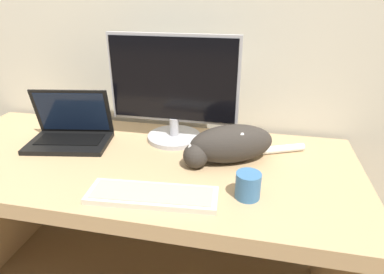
# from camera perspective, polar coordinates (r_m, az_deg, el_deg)

# --- Properties ---
(wall_back) EXTENTS (6.40, 0.06, 2.60)m
(wall_back) POSITION_cam_1_polar(r_m,az_deg,el_deg) (1.56, -5.62, 21.92)
(wall_back) COLOR beige
(wall_back) RESTS_ON ground_plane
(desk) EXTENTS (1.75, 0.74, 0.76)m
(desk) POSITION_cam_1_polar(r_m,az_deg,el_deg) (1.38, -9.71, -9.10)
(desk) COLOR tan
(desk) RESTS_ON ground_plane
(monitor) EXTENTS (0.56, 0.24, 0.46)m
(monitor) POSITION_cam_1_polar(r_m,az_deg,el_deg) (1.38, -3.36, 8.32)
(monitor) COLOR #B2B2B7
(monitor) RESTS_ON desk
(laptop) EXTENTS (0.37, 0.27, 0.23)m
(laptop) POSITION_cam_1_polar(r_m,az_deg,el_deg) (1.50, -20.81, 0.73)
(laptop) COLOR black
(laptop) RESTS_ON desk
(external_keyboard) EXTENTS (0.43, 0.17, 0.02)m
(external_keyboard) POSITION_cam_1_polar(r_m,az_deg,el_deg) (1.06, -7.07, -10.24)
(external_keyboard) COLOR beige
(external_keyboard) RESTS_ON desk
(cat) EXTENTS (0.48, 0.30, 0.15)m
(cat) POSITION_cam_1_polar(r_m,az_deg,el_deg) (1.24, 6.69, -1.22)
(cat) COLOR #332D28
(cat) RESTS_ON desk
(coffee_mug) EXTENTS (0.08, 0.08, 0.09)m
(coffee_mug) POSITION_cam_1_polar(r_m,az_deg,el_deg) (1.06, 9.93, -8.48)
(coffee_mug) COLOR teal
(coffee_mug) RESTS_ON desk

